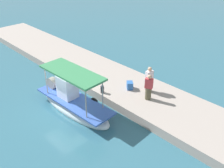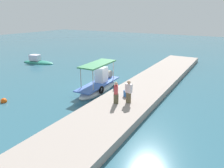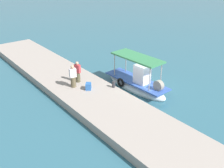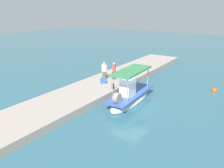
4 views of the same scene
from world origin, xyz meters
TOP-DOWN VIEW (x-y plane):
  - ground_plane at (0.00, 0.00)m, footprint 120.00×120.00m
  - dock_quay at (0.00, -4.24)m, footprint 36.00×4.37m
  - main_fishing_boat at (-0.57, -0.27)m, footprint 6.04×2.01m
  - fisherman_near_bollard at (-3.03, -4.67)m, footprint 0.45×0.54m
  - fisherman_by_crate at (-3.63, -3.90)m, footprint 0.55×0.51m
  - mooring_bollard at (-1.04, -2.31)m, footprint 0.24×0.24m
  - cargo_crate at (-1.95, -4.01)m, footprint 0.64×0.63m
  - marker_buoy at (-7.14, 5.05)m, footprint 0.52×0.52m
  - moored_boat_near at (4.63, 14.37)m, footprint 2.77×5.30m

SIDE VIEW (x-z plane):
  - ground_plane at x=0.00m, z-range 0.00..0.00m
  - marker_buoy at x=-7.14m, z-range -0.16..0.36m
  - moored_boat_near at x=4.63m, z-range -0.54..0.96m
  - dock_quay at x=0.00m, z-range 0.00..0.58m
  - main_fishing_boat at x=-0.57m, z-range -1.02..2.05m
  - mooring_bollard at x=-1.04m, z-range 0.58..1.08m
  - cargo_crate at x=-1.95m, z-range 0.58..1.09m
  - fisherman_by_crate at x=-3.63m, z-range 0.50..2.22m
  - fisherman_near_bollard at x=-3.03m, z-range 0.50..2.28m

